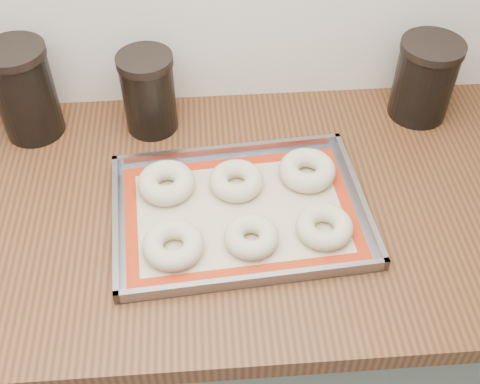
{
  "coord_description": "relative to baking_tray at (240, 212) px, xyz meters",
  "views": [
    {
      "loc": [
        -0.04,
        0.91,
        1.73
      ],
      "look_at": [
        0.01,
        1.64,
        0.96
      ],
      "focal_mm": 45.0,
      "sensor_mm": 36.0,
      "label": 1
    }
  ],
  "objects": [
    {
      "name": "baking_mat",
      "position": [
        0.0,
        0.0,
        -0.0
      ],
      "size": [
        0.44,
        0.32,
        0.0
      ],
      "rotation": [
        0.0,
        0.0,
        0.07
      ],
      "color": "#C6B793",
      "rests_on": "baking_tray"
    },
    {
      "name": "bagel_front_mid",
      "position": [
        0.01,
        -0.07,
        0.02
      ],
      "size": [
        0.12,
        0.12,
        0.03
      ],
      "primitive_type": "torus",
      "rotation": [
        0.0,
        0.0,
        0.36
      ],
      "color": "beige",
      "rests_on": "baking_mat"
    },
    {
      "name": "canister_left",
      "position": [
        -0.41,
        0.27,
        0.09
      ],
      "size": [
        0.13,
        0.13,
        0.2
      ],
      "color": "black",
      "rests_on": "countertop"
    },
    {
      "name": "canister_mid",
      "position": [
        -0.17,
        0.27,
        0.08
      ],
      "size": [
        0.11,
        0.11,
        0.17
      ],
      "color": "black",
      "rests_on": "countertop"
    },
    {
      "name": "bagel_front_left",
      "position": [
        -0.12,
        -0.08,
        0.02
      ],
      "size": [
        0.11,
        0.11,
        0.04
      ],
      "primitive_type": "torus",
      "rotation": [
        0.0,
        0.0,
        -0.03
      ],
      "color": "beige",
      "rests_on": "baking_mat"
    },
    {
      "name": "cabinet",
      "position": [
        -0.01,
        0.03,
        -0.48
      ],
      "size": [
        3.0,
        0.65,
        0.86
      ],
      "primitive_type": "cube",
      "color": "slate",
      "rests_on": "floor"
    },
    {
      "name": "bagel_back_right",
      "position": [
        0.14,
        0.08,
        0.02
      ],
      "size": [
        0.13,
        0.13,
        0.04
      ],
      "primitive_type": "torus",
      "rotation": [
        0.0,
        0.0,
        0.16
      ],
      "color": "beige",
      "rests_on": "baking_mat"
    },
    {
      "name": "canister_right",
      "position": [
        0.41,
        0.27,
        0.08
      ],
      "size": [
        0.13,
        0.13,
        0.17
      ],
      "color": "black",
      "rests_on": "countertop"
    },
    {
      "name": "bagel_front_right",
      "position": [
        0.15,
        -0.06,
        0.01
      ],
      "size": [
        0.13,
        0.13,
        0.03
      ],
      "primitive_type": "torus",
      "rotation": [
        0.0,
        0.0,
        0.37
      ],
      "color": "beige",
      "rests_on": "baking_mat"
    },
    {
      "name": "bagel_back_left",
      "position": [
        -0.13,
        0.07,
        0.02
      ],
      "size": [
        0.14,
        0.14,
        0.04
      ],
      "primitive_type": "torus",
      "rotation": [
        0.0,
        0.0,
        0.33
      ],
      "color": "beige",
      "rests_on": "baking_mat"
    },
    {
      "name": "bagel_back_mid",
      "position": [
        -0.0,
        0.07,
        0.02
      ],
      "size": [
        0.13,
        0.13,
        0.04
      ],
      "primitive_type": "torus",
      "rotation": [
        0.0,
        0.0,
        0.3
      ],
      "color": "beige",
      "rests_on": "baking_mat"
    },
    {
      "name": "baking_tray",
      "position": [
        0.0,
        0.0,
        0.0
      ],
      "size": [
        0.48,
        0.36,
        0.03
      ],
      "rotation": [
        0.0,
        0.0,
        0.07
      ],
      "color": "gray",
      "rests_on": "countertop"
    },
    {
      "name": "countertop",
      "position": [
        -0.01,
        0.03,
        -0.03
      ],
      "size": [
        3.06,
        0.68,
        0.04
      ],
      "primitive_type": "cube",
      "color": "brown",
      "rests_on": "cabinet"
    }
  ]
}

